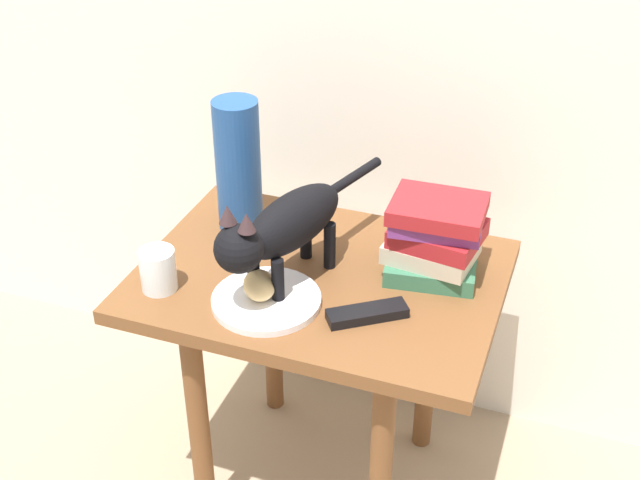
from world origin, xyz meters
name	(u,v)px	position (x,y,z in m)	size (l,w,h in m)	color
ground_plane	(320,477)	(0.00, 0.00, 0.00)	(6.00, 6.00, 0.00)	gray
side_table	(320,312)	(0.00, 0.00, 0.49)	(0.71, 0.52, 0.58)	brown
plate	(266,300)	(-0.06, -0.13, 0.59)	(0.21, 0.21, 0.01)	white
bread_roll	(259,285)	(-0.07, -0.13, 0.62)	(0.08, 0.06, 0.05)	#E0BC7A
cat	(283,227)	(-0.05, -0.06, 0.71)	(0.18, 0.46, 0.23)	black
book_stack	(435,238)	(0.21, 0.08, 0.67)	(0.19, 0.17, 0.17)	#336B4C
green_vase	(238,166)	(-0.22, 0.12, 0.73)	(0.10, 0.10, 0.29)	navy
candle_jar	(158,272)	(-0.28, -0.15, 0.62)	(0.07, 0.07, 0.08)	silver
tv_remote	(367,313)	(0.13, -0.10, 0.59)	(0.15, 0.04, 0.02)	black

